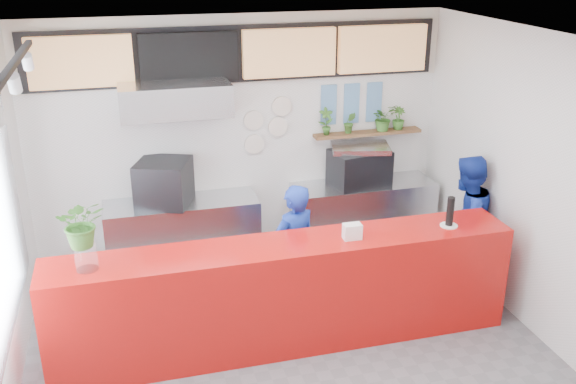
{
  "coord_description": "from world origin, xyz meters",
  "views": [
    {
      "loc": [
        -1.4,
        -4.86,
        3.77
      ],
      "look_at": [
        0.1,
        0.7,
        1.5
      ],
      "focal_mm": 40.0,
      "sensor_mm": 36.0,
      "label": 1
    }
  ],
  "objects_px": {
    "staff_center": "(294,251)",
    "espresso_machine": "(359,168)",
    "service_counter": "(286,295)",
    "panini_oven": "(164,183)",
    "staff_right": "(464,223)",
    "pepper_mill": "(450,211)"
  },
  "relations": [
    {
      "from": "staff_center",
      "to": "espresso_machine",
      "type": "bearing_deg",
      "value": -155.18
    },
    {
      "from": "service_counter",
      "to": "espresso_machine",
      "type": "bearing_deg",
      "value": 51.58
    },
    {
      "from": "panini_oven",
      "to": "staff_right",
      "type": "xyz_separation_m",
      "value": [
        3.23,
        -1.19,
        -0.37
      ]
    },
    {
      "from": "panini_oven",
      "to": "pepper_mill",
      "type": "relative_size",
      "value": 1.94
    },
    {
      "from": "service_counter",
      "to": "staff_center",
      "type": "bearing_deg",
      "value": 66.74
    },
    {
      "from": "service_counter",
      "to": "pepper_mill",
      "type": "relative_size",
      "value": 15.2
    },
    {
      "from": "staff_center",
      "to": "pepper_mill",
      "type": "xyz_separation_m",
      "value": [
        1.45,
        -0.57,
        0.53
      ]
    },
    {
      "from": "staff_right",
      "to": "service_counter",
      "type": "bearing_deg",
      "value": -8.82
    },
    {
      "from": "espresso_machine",
      "to": "staff_center",
      "type": "relative_size",
      "value": 0.47
    },
    {
      "from": "staff_center",
      "to": "staff_right",
      "type": "distance_m",
      "value": 2.02
    },
    {
      "from": "service_counter",
      "to": "panini_oven",
      "type": "xyz_separation_m",
      "value": [
        -0.98,
        1.8,
        0.61
      ]
    },
    {
      "from": "espresso_machine",
      "to": "panini_oven",
      "type": "bearing_deg",
      "value": 171.21
    },
    {
      "from": "staff_center",
      "to": "staff_right",
      "type": "xyz_separation_m",
      "value": [
        2.02,
        0.09,
        0.05
      ]
    },
    {
      "from": "service_counter",
      "to": "staff_right",
      "type": "distance_m",
      "value": 2.34
    },
    {
      "from": "pepper_mill",
      "to": "staff_right",
      "type": "bearing_deg",
      "value": 48.76
    },
    {
      "from": "staff_center",
      "to": "staff_right",
      "type": "height_order",
      "value": "staff_right"
    },
    {
      "from": "staff_right",
      "to": "staff_center",
      "type": "bearing_deg",
      "value": -21.62
    },
    {
      "from": "panini_oven",
      "to": "pepper_mill",
      "type": "xyz_separation_m",
      "value": [
        2.65,
        -1.84,
        0.11
      ]
    },
    {
      "from": "service_counter",
      "to": "staff_center",
      "type": "relative_size",
      "value": 3.05
    },
    {
      "from": "panini_oven",
      "to": "pepper_mill",
      "type": "height_order",
      "value": "panini_oven"
    },
    {
      "from": "panini_oven",
      "to": "pepper_mill",
      "type": "bearing_deg",
      "value": -13.59
    },
    {
      "from": "service_counter",
      "to": "pepper_mill",
      "type": "distance_m",
      "value": 1.82
    }
  ]
}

